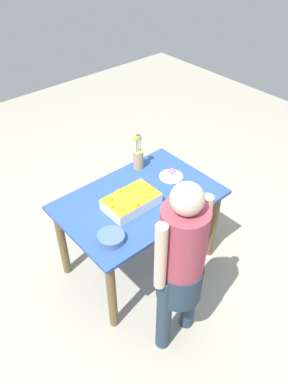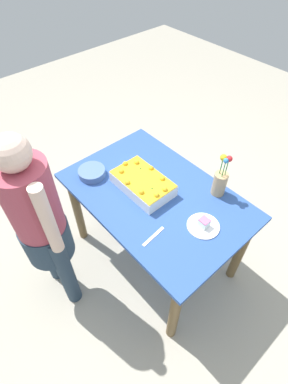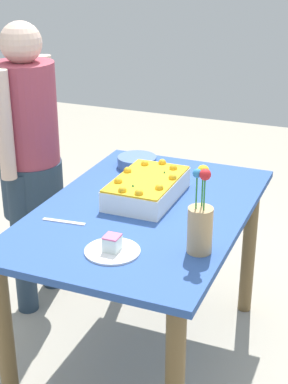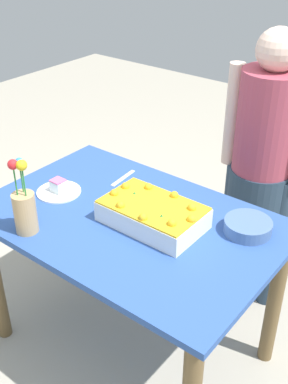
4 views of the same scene
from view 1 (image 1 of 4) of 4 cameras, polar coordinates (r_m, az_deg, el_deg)
ground_plane at (r=3.57m, az=-0.63°, el=-10.52°), size 8.00×8.00×0.00m
dining_table at (r=3.11m, az=-0.72°, el=-2.87°), size 1.29×0.85×0.78m
sheet_cake at (r=2.92m, az=-1.96°, el=-1.37°), size 0.42×0.26×0.12m
serving_plate_with_slice at (r=3.24m, az=4.16°, el=2.55°), size 0.21×0.21×0.07m
cake_knife at (r=3.01m, az=5.90°, el=-1.29°), size 0.04×0.19×0.00m
flower_vase at (r=3.29m, az=-0.90°, el=5.36°), size 0.09×0.09×0.33m
fruit_bowl at (r=2.68m, az=-5.03°, el=-6.94°), size 0.20×0.20×0.05m
person_standing at (r=2.47m, az=5.68°, el=-10.54°), size 0.45×0.31×1.49m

